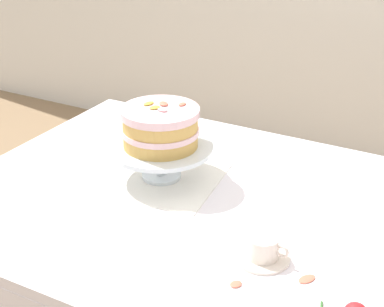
{
  "coord_description": "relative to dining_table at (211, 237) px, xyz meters",
  "views": [
    {
      "loc": [
        0.62,
        -1.24,
        1.55
      ],
      "look_at": [
        -0.08,
        0.02,
        0.86
      ],
      "focal_mm": 57.6,
      "sensor_mm": 36.0,
      "label": 1
    }
  ],
  "objects": [
    {
      "name": "loose_petal_1",
      "position": [
        0.32,
        -0.17,
        0.09
      ],
      "size": [
        0.04,
        0.05,
        0.0
      ],
      "primitive_type": "ellipsoid",
      "rotation": [
        0.0,
        0.0,
        4.27
      ],
      "color": "#E56B51",
      "rests_on": "dining_table"
    },
    {
      "name": "linen_napkin",
      "position": [
        -0.2,
        0.08,
        0.09
      ],
      "size": [
        0.36,
        0.36,
        0.0
      ],
      "primitive_type": "cube",
      "rotation": [
        0.0,
        0.0,
        0.13
      ],
      "color": "white",
      "rests_on": "dining_table"
    },
    {
      "name": "dining_table",
      "position": [
        0.0,
        0.0,
        0.0
      ],
      "size": [
        1.4,
        1.0,
        0.74
      ],
      "color": "white",
      "rests_on": "ground"
    },
    {
      "name": "layer_cake",
      "position": [
        -0.2,
        0.08,
        0.25
      ],
      "size": [
        0.21,
        0.21,
        0.12
      ],
      "color": "tan",
      "rests_on": "cake_stand"
    },
    {
      "name": "loose_petal_0",
      "position": [
        0.19,
        -0.26,
        0.09
      ],
      "size": [
        0.03,
        0.03,
        0.0
      ],
      "primitive_type": "ellipsoid",
      "rotation": [
        0.0,
        0.0,
        1.22
      ],
      "color": "#E56B51",
      "rests_on": "dining_table"
    },
    {
      "name": "teacup",
      "position": [
        0.2,
        -0.14,
        0.11
      ],
      "size": [
        0.12,
        0.12,
        0.06
      ],
      "color": "silver",
      "rests_on": "dining_table"
    },
    {
      "name": "cake_stand",
      "position": [
        -0.2,
        0.08,
        0.17
      ],
      "size": [
        0.29,
        0.29,
        0.1
      ],
      "color": "silver",
      "rests_on": "linen_napkin"
    }
  ]
}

